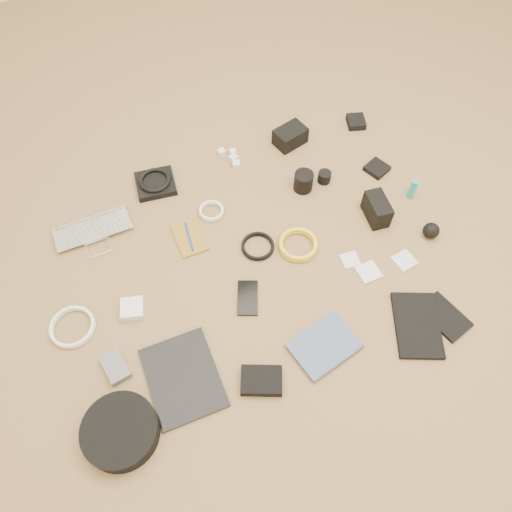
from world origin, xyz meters
name	(u,v)px	position (x,y,z in m)	size (l,w,h in m)	color
laptop	(96,238)	(-0.49, 0.31, 0.01)	(0.28, 0.20, 0.02)	silver
headphone_pouch	(156,184)	(-0.21, 0.47, 0.01)	(0.15, 0.14, 0.03)	black
headphones	(155,180)	(-0.21, 0.47, 0.03)	(0.12, 0.12, 0.02)	black
charger_a	(222,152)	(0.08, 0.52, 0.01)	(0.03, 0.03, 0.03)	silver
charger_b	(233,152)	(0.13, 0.51, 0.01)	(0.03, 0.03, 0.02)	silver
charger_c	(234,158)	(0.12, 0.47, 0.01)	(0.03, 0.03, 0.03)	silver
charger_d	(236,165)	(0.11, 0.44, 0.01)	(0.03, 0.03, 0.03)	silver
dslr_camera	(290,136)	(0.37, 0.48, 0.04)	(0.13, 0.09, 0.07)	black
lens_pouch	(356,122)	(0.68, 0.46, 0.01)	(0.07, 0.08, 0.03)	black
notebook_olive	(189,238)	(-0.18, 0.18, 0.00)	(0.10, 0.15, 0.01)	olive
pen_blue	(189,236)	(-0.18, 0.18, 0.01)	(0.01, 0.01, 0.13)	#1435A4
cable_white_a	(211,212)	(-0.06, 0.26, 0.01)	(0.09, 0.09, 0.01)	white
lens_a	(303,181)	(0.31, 0.23, 0.04)	(0.07, 0.07, 0.08)	black
lens_b	(324,177)	(0.41, 0.23, 0.02)	(0.05, 0.05, 0.05)	black
card_reader	(377,168)	(0.63, 0.20, 0.01)	(0.08, 0.08, 0.02)	black
power_brick	(132,309)	(-0.44, -0.02, 0.02)	(0.07, 0.07, 0.03)	silver
cable_white_b	(73,328)	(-0.64, -0.01, 0.01)	(0.15, 0.15, 0.01)	white
cable_black	(258,247)	(0.04, 0.04, 0.01)	(0.12, 0.12, 0.01)	black
cable_yellow	(298,246)	(0.18, -0.01, 0.01)	(0.14, 0.14, 0.02)	yellow
flash	(377,209)	(0.50, 0.00, 0.05)	(0.07, 0.12, 0.09)	black
lens_cleaner	(413,189)	(0.68, 0.03, 0.04)	(0.03, 0.03, 0.09)	teal
battery_charger	(116,367)	(-0.55, -0.20, 0.01)	(0.07, 0.10, 0.03)	#5A5B5F
tablet	(183,377)	(-0.36, -0.31, 0.01)	(0.21, 0.28, 0.01)	black
phone	(248,298)	(-0.07, -0.13, 0.01)	(0.07, 0.13, 0.01)	black
filter_case_left	(350,260)	(0.32, -0.14, 0.00)	(0.06, 0.06, 0.01)	silver
filter_case_mid	(368,272)	(0.36, -0.20, 0.01)	(0.07, 0.07, 0.01)	silver
filter_case_right	(404,261)	(0.50, -0.21, 0.00)	(0.07, 0.07, 0.01)	silver
air_blower	(431,231)	(0.64, -0.15, 0.03)	(0.06, 0.06, 0.06)	black
headphone_case	(120,431)	(-0.58, -0.40, 0.03)	(0.22, 0.22, 0.06)	black
drive_case	(261,381)	(-0.14, -0.42, 0.02)	(0.13, 0.09, 0.03)	black
paperback	(340,365)	(0.10, -0.46, 0.01)	(0.15, 0.20, 0.02)	#41506F
notebook_black_a	(417,325)	(0.40, -0.44, 0.01)	(0.14, 0.23, 0.02)	black
notebook_black_b	(445,317)	(0.50, -0.45, 0.01)	(0.10, 0.16, 0.01)	black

